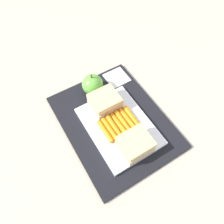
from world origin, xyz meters
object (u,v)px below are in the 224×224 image
object	(u,v)px
sandwich_half_left	(135,144)
sandwich_half_right	(105,102)
paper_napkin	(117,78)
food_tray	(119,126)
apple	(94,84)
carrot_sticks_bundle	(119,124)

from	to	relation	value
sandwich_half_left	sandwich_half_right	bearing A→B (deg)	0.00
sandwich_half_right	paper_napkin	world-z (taller)	sandwich_half_right
food_tray	sandwich_half_left	size ratio (longest dim) A/B	2.88
sandwich_half_left	sandwich_half_right	size ratio (longest dim) A/B	1.00
apple	carrot_sticks_bundle	bearing A→B (deg)	178.01
sandwich_half_left	paper_napkin	size ratio (longest dim) A/B	1.14
sandwich_half_left	carrot_sticks_bundle	bearing A→B (deg)	0.21
sandwich_half_right	sandwich_half_left	bearing A→B (deg)	180.00
sandwich_half_right	apple	distance (m)	0.08
food_tray	apple	size ratio (longest dim) A/B	3.01
food_tray	sandwich_half_left	distance (m)	0.08
sandwich_half_left	apple	xyz separation A→B (m)	(0.23, -0.00, -0.00)
sandwich_half_left	apple	size ratio (longest dim) A/B	1.05
sandwich_half_right	paper_napkin	xyz separation A→B (m)	(0.08, -0.09, -0.03)
sandwich_half_left	food_tray	bearing A→B (deg)	0.00
food_tray	apple	distance (m)	0.16
carrot_sticks_bundle	sandwich_half_left	bearing A→B (deg)	-179.79
carrot_sticks_bundle	paper_napkin	bearing A→B (deg)	-30.44
food_tray	sandwich_half_left	xyz separation A→B (m)	(-0.08, 0.00, 0.03)
sandwich_half_left	carrot_sticks_bundle	size ratio (longest dim) A/B	0.77
carrot_sticks_bundle	apple	bearing A→B (deg)	-1.99
paper_napkin	sandwich_half_right	bearing A→B (deg)	131.43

